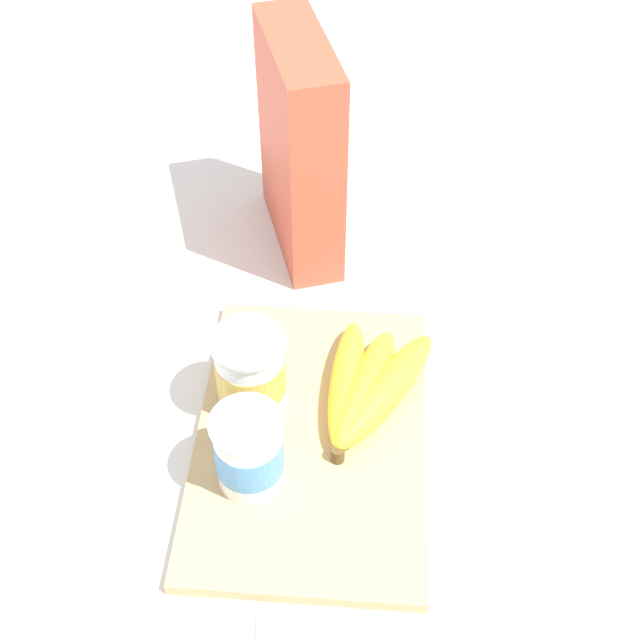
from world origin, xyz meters
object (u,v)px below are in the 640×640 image
object	(u,v)px
yogurt_cup_back	(250,372)
banana_bunch	(367,387)
yogurt_cup_front	(249,451)
cutting_board	(312,437)
cereal_box	(300,148)

from	to	relation	value
yogurt_cup_back	banana_bunch	distance (m)	0.12
yogurt_cup_back	yogurt_cup_front	bearing A→B (deg)	-173.41
cutting_board	cereal_box	bearing A→B (deg)	7.05
cutting_board	yogurt_cup_back	size ratio (longest dim) A/B	3.68
yogurt_cup_back	banana_bunch	bearing A→B (deg)	-84.26
yogurt_cup_front	banana_bunch	bearing A→B (deg)	-45.92
cutting_board	yogurt_cup_front	xyz separation A→B (m)	(-0.06, 0.05, 0.05)
yogurt_cup_front	banana_bunch	xyz separation A→B (m)	(0.11, -0.11, -0.03)
cutting_board	yogurt_cup_back	world-z (taller)	yogurt_cup_back
cereal_box	yogurt_cup_back	xyz separation A→B (m)	(-0.28, 0.03, -0.07)
yogurt_cup_front	yogurt_cup_back	distance (m)	0.09
banana_bunch	yogurt_cup_front	bearing A→B (deg)	134.08
cutting_board	yogurt_cup_back	xyz separation A→B (m)	(0.04, 0.07, 0.06)
cereal_box	cutting_board	bearing A→B (deg)	168.63
cutting_board	yogurt_cup_front	world-z (taller)	yogurt_cup_front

